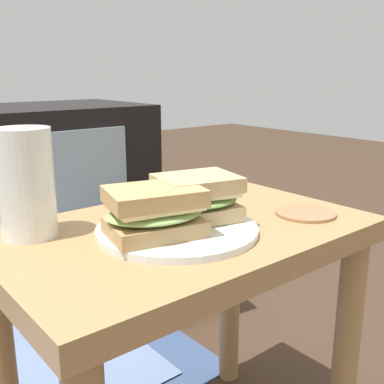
% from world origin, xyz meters
% --- Properties ---
extents(side_table, '(0.56, 0.36, 0.46)m').
position_xyz_m(side_table, '(0.00, 0.00, 0.37)').
color(side_table, '#A37A4C').
rests_on(side_table, ground).
extents(plate, '(0.23, 0.23, 0.01)m').
position_xyz_m(plate, '(-0.03, -0.02, 0.47)').
color(plate, silver).
rests_on(plate, side_table).
extents(sandwich_front, '(0.15, 0.13, 0.07)m').
position_xyz_m(sandwich_front, '(-0.07, -0.03, 0.50)').
color(sandwich_front, tan).
rests_on(sandwich_front, plate).
extents(sandwich_back, '(0.15, 0.13, 0.07)m').
position_xyz_m(sandwich_back, '(0.02, -0.01, 0.50)').
color(sandwich_back, tan).
rests_on(sandwich_back, plate).
extents(beer_glass, '(0.08, 0.08, 0.15)m').
position_xyz_m(beer_glass, '(-0.20, 0.10, 0.53)').
color(beer_glass, silver).
rests_on(beer_glass, side_table).
extents(coaster, '(0.10, 0.10, 0.01)m').
position_xyz_m(coaster, '(0.19, -0.08, 0.46)').
color(coaster, '#996B47').
rests_on(coaster, side_table).
extents(paper_bag, '(0.25, 0.22, 0.33)m').
position_xyz_m(paper_bag, '(0.33, 0.44, 0.16)').
color(paper_bag, tan).
rests_on(paper_bag, ground).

